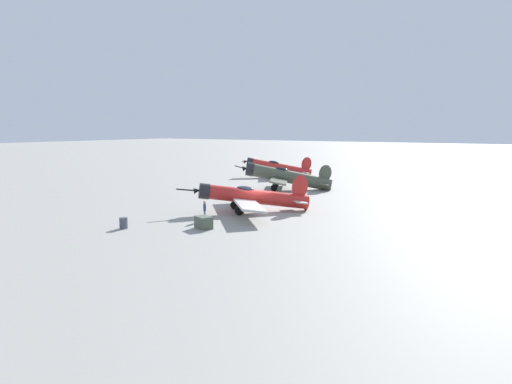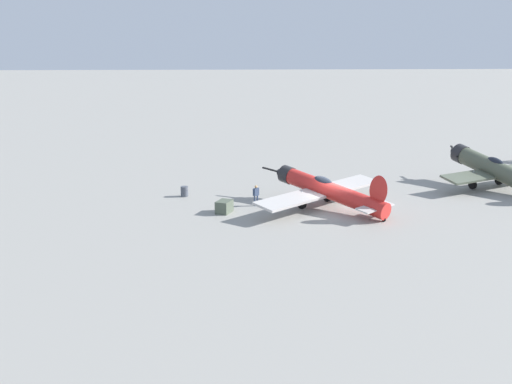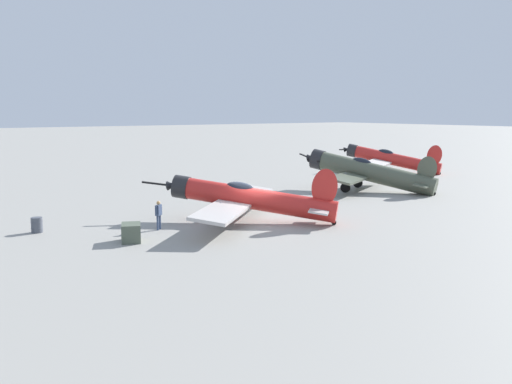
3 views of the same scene
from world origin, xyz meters
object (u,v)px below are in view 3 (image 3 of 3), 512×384
ground_crew_mechanic (159,212)px  equipment_crate (131,233)px  airplane_mid_apron (367,172)px  airplane_far_line (390,159)px  airplane_foreground (247,198)px  fuel_drum (37,225)px

ground_crew_mechanic → equipment_crate: (1.86, -2.46, -0.52)m
airplane_mid_apron → ground_crew_mechanic: size_ratio=7.04×
ground_crew_mechanic → airplane_mid_apron: bearing=-116.9°
airplane_far_line → equipment_crate: bearing=81.3°
airplane_foreground → airplane_far_line: airplane_foreground is taller
airplane_far_line → ground_crew_mechanic: bearing=80.0°
airplane_foreground → ground_crew_mechanic: 5.49m
equipment_crate → airplane_mid_apron: bearing=104.4°
airplane_far_line → equipment_crate: 38.61m
airplane_foreground → airplane_mid_apron: (-5.04, 15.54, 0.19)m
airplane_foreground → airplane_mid_apron: bearing=-114.4°
ground_crew_mechanic → airplane_far_line: bearing=-107.3°
fuel_drum → airplane_foreground: bearing=69.8°
airplane_foreground → airplane_mid_apron: size_ratio=0.95×
airplane_foreground → equipment_crate: bearing=54.7°
airplane_far_line → airplane_mid_apron: bearing=93.7°
airplane_mid_apron → ground_crew_mechanic: bearing=74.1°
airplane_mid_apron → airplane_far_line: bearing=-82.6°
equipment_crate → fuel_drum: bearing=-147.1°
airplane_mid_apron → equipment_crate: 24.18m
airplane_foreground → airplane_far_line: 31.02m
airplane_foreground → ground_crew_mechanic: size_ratio=6.71×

